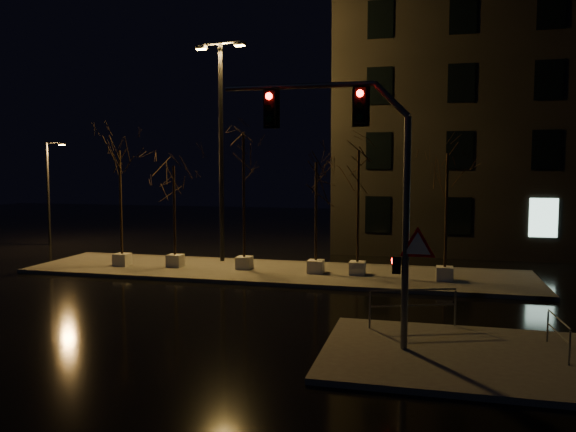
# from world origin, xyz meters

# --- Properties ---
(ground) EXTENTS (90.00, 90.00, 0.00)m
(ground) POSITION_xyz_m (0.00, 0.00, 0.00)
(ground) COLOR black
(ground) RESTS_ON ground
(median) EXTENTS (22.00, 5.00, 0.15)m
(median) POSITION_xyz_m (0.00, 6.00, 0.07)
(median) COLOR #4A4742
(median) RESTS_ON ground
(sidewalk_corner) EXTENTS (7.00, 5.00, 0.15)m
(sidewalk_corner) POSITION_xyz_m (7.50, -3.50, 0.07)
(sidewalk_corner) COLOR #4A4742
(sidewalk_corner) RESTS_ON ground
(building) EXTENTS (25.00, 12.00, 15.00)m
(building) POSITION_xyz_m (14.00, 18.00, 7.50)
(building) COLOR black
(building) RESTS_ON ground
(tree_0) EXTENTS (1.80, 1.80, 5.40)m
(tree_0) POSITION_xyz_m (-7.07, 5.50, 4.25)
(tree_0) COLOR #BBB6AE
(tree_0) RESTS_ON median
(tree_1) EXTENTS (1.80, 1.80, 4.68)m
(tree_1) POSITION_xyz_m (-4.57, 5.81, 3.70)
(tree_1) COLOR #BBB6AE
(tree_1) RESTS_ON median
(tree_2) EXTENTS (1.80, 1.80, 6.19)m
(tree_2) POSITION_xyz_m (-1.35, 6.03, 4.84)
(tree_2) COLOR #BBB6AE
(tree_2) RESTS_ON median
(tree_3) EXTENTS (1.80, 1.80, 4.84)m
(tree_3) POSITION_xyz_m (1.92, 5.84, 3.82)
(tree_3) COLOR #BBB6AE
(tree_3) RESTS_ON median
(tree_4) EXTENTS (1.80, 1.80, 5.34)m
(tree_4) POSITION_xyz_m (3.68, 5.92, 4.21)
(tree_4) COLOR #BBB6AE
(tree_4) RESTS_ON median
(tree_5) EXTENTS (1.80, 1.80, 5.18)m
(tree_5) POSITION_xyz_m (7.22, 5.52, 4.08)
(tree_5) COLOR #BBB6AE
(tree_5) RESTS_ON median
(traffic_signal_mast) EXTENTS (5.40, 0.22, 6.59)m
(traffic_signal_mast) POSITION_xyz_m (4.91, -3.49, 4.48)
(traffic_signal_mast) COLOR #5C5F64
(traffic_signal_mast) RESTS_ON sidewalk_corner
(streetlight_main) EXTENTS (2.58, 0.68, 10.32)m
(streetlight_main) POSITION_xyz_m (-3.06, 7.81, 6.10)
(streetlight_main) COLOR black
(streetlight_main) RESTS_ON median
(streetlight_far) EXTENTS (1.20, 0.37, 6.14)m
(streetlight_far) POSITION_xyz_m (-15.46, 11.72, 3.38)
(streetlight_far) COLOR black
(streetlight_far) RESTS_ON ground
(guard_rail_a) EXTENTS (2.39, 0.89, 1.09)m
(guard_rail_a) POSITION_xyz_m (6.14, -1.50, 0.86)
(guard_rail_a) COLOR #5C5F64
(guard_rail_a) RESTS_ON sidewalk_corner
(guard_rail_b) EXTENTS (0.17, 1.80, 0.85)m
(guard_rail_b) POSITION_xyz_m (9.62, -2.89, 0.70)
(guard_rail_b) COLOR #5C5F64
(guard_rail_b) RESTS_ON sidewalk_corner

